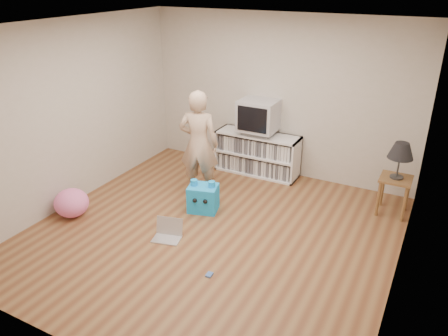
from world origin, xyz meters
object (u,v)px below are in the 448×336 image
Objects in this scene: table_lamp at (401,151)px; laptop at (168,233)px; media_unit at (258,153)px; dvd_deck at (258,132)px; person at (199,144)px; crt_tv at (259,115)px; plush_pink at (72,203)px; side_table at (395,187)px; plush_blue at (203,198)px.

laptop is (-2.44, -1.99, -0.88)m from table_lamp.
media_unit is 3.42× the size of laptop.
dvd_deck is 0.28× the size of person.
table_lamp reaches higher than dvd_deck.
plush_pink is (-1.70, -2.53, -0.82)m from crt_tv.
crt_tv is 1.46× the size of laptop.
table_lamp is at bearing 0.00° from side_table.
crt_tv is 3.16m from plush_pink.
laptop is 0.86× the size of plush_blue.
side_table is at bearing 25.02° from laptop.
dvd_deck is at bearing -90.00° from media_unit.
person reaches higher than dvd_deck.
plush_pink is at bearing 34.26° from person.
laptop is at bearing 6.39° from plush_pink.
crt_tv is at bearing 56.08° from plush_pink.
table_lamp is 2.77m from plush_blue.
dvd_deck is 0.82× the size of side_table.
table_lamp reaches higher than media_unit.
plush_blue is (0.32, -0.44, -0.61)m from person.
dvd_deck is 1.21m from person.
crt_tv is at bearing -90.00° from dvd_deck.
side_table is at bearing 0.00° from table_lamp.
plush_blue reaches higher than laptop.
media_unit is at bearing 90.00° from dvd_deck.
person is (-2.71, -0.74, -0.13)m from table_lamp.
media_unit is 2.33× the size of crt_tv.
person is 3.45× the size of plush_pink.
crt_tv is 1.76m from plush_blue.
person reaches higher than plush_pink.
side_table is (2.24, -0.37, -0.32)m from dvd_deck.
table_lamp is at bearing -179.73° from person.
crt_tv is 2.55m from laptop.
table_lamp is 4.56m from plush_pink.
side_table is at bearing -9.38° from dvd_deck.
media_unit reaches higher than laptop.
table_lamp is 0.32× the size of person.
plush_blue is (-0.16, -1.54, -0.82)m from crt_tv.
laptop is at bearing -94.89° from media_unit.
media_unit is at bearing 170.23° from table_lamp.
person reaches higher than media_unit.
table_lamp reaches higher than plush_pink.
laptop is (0.27, -1.26, -0.75)m from person.
dvd_deck is 1.65m from plush_blue.
crt_tv is at bearing 70.86° from laptop.
laptop is at bearing -140.77° from table_lamp.
crt_tv is 1.28× the size of plush_pink.
laptop is (-0.20, -2.36, -0.67)m from dvd_deck.
dvd_deck is at bearing 69.00° from plush_blue.
plush_pink is (-1.23, -1.42, -0.61)m from person.
plush_blue reaches higher than plush_pink.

